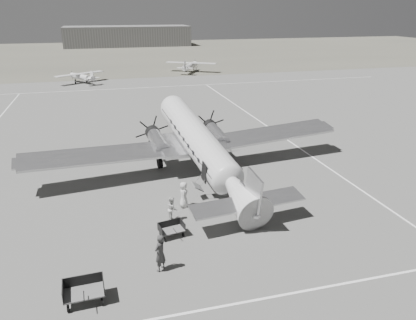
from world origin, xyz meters
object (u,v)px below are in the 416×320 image
at_px(hangar_main, 127,36).
at_px(light_plane_left, 81,78).
at_px(dc3_airliner, 201,147).
at_px(light_plane_right, 190,67).
at_px(baggage_cart_far, 84,292).
at_px(baggage_cart_near, 172,230).
at_px(ground_crew, 160,253).
at_px(passenger, 184,195).
at_px(ramp_agent, 172,209).

bearing_deg(hangar_main, light_plane_left, -100.77).
distance_m(dc3_airliner, light_plane_right, 55.48).
relative_size(light_plane_right, baggage_cart_far, 5.60).
bearing_deg(dc3_airliner, light_plane_right, 71.25).
bearing_deg(baggage_cart_near, baggage_cart_far, -147.25).
distance_m(hangar_main, baggage_cart_far, 132.69).
height_order(ground_crew, passenger, ground_crew).
bearing_deg(baggage_cart_far, ground_crew, 19.14).
bearing_deg(light_plane_left, ground_crew, -117.82).
relative_size(light_plane_left, ramp_agent, 5.82).
bearing_deg(hangar_main, ground_crew, -93.81).
distance_m(dc3_airliner, passenger, 5.37).
xyz_separation_m(dc3_airliner, light_plane_right, (11.34, 54.28, -1.44)).
xyz_separation_m(baggage_cart_far, passenger, (6.28, 8.06, 0.35)).
xyz_separation_m(dc3_airliner, baggage_cart_near, (-3.82, -8.04, -2.12)).
xyz_separation_m(light_plane_left, ramp_agent, (6.66, -52.84, -0.16)).
height_order(baggage_cart_near, passenger, passenger).
relative_size(dc3_airliner, light_plane_right, 2.50).
bearing_deg(passenger, dc3_airliner, -11.99).
xyz_separation_m(hangar_main, ground_crew, (-8.69, -130.59, -2.29)).
height_order(baggage_cart_far, ground_crew, ground_crew).
distance_m(dc3_airliner, ground_crew, 12.25).
height_order(hangar_main, ground_crew, hangar_main).
relative_size(dc3_airliner, ramp_agent, 16.95).
relative_size(light_plane_right, passenger, 6.01).
distance_m(light_plane_left, ground_crew, 58.05).
bearing_deg(ramp_agent, light_plane_right, -13.43).
bearing_deg(baggage_cart_near, dc3_airliner, 53.90).
relative_size(baggage_cart_near, passenger, 0.85).
xyz_separation_m(light_plane_right, baggage_cart_far, (-19.97, -66.88, -0.57)).
xyz_separation_m(baggage_cart_near, ramp_agent, (0.39, 1.92, 0.36)).
bearing_deg(dc3_airliner, hangar_main, 81.25).
bearing_deg(passenger, light_plane_right, 2.31).
height_order(light_plane_left, baggage_cart_near, light_plane_left).
distance_m(ground_crew, ramp_agent, 5.21).
bearing_deg(baggage_cart_far, light_plane_left, 88.49).
height_order(dc3_airliner, baggage_cart_far, dc3_airliner).
distance_m(light_plane_left, passenger, 51.84).
relative_size(dc3_airliner, light_plane_left, 2.91).
bearing_deg(baggage_cart_near, ramp_agent, 67.71).
height_order(light_plane_left, ramp_agent, light_plane_left).
bearing_deg(light_plane_left, dc3_airliner, -110.73).
xyz_separation_m(light_plane_right, baggage_cart_near, (-15.16, -62.32, -0.68)).
bearing_deg(baggage_cart_far, baggage_cart_near, 40.53).
bearing_deg(light_plane_right, ground_crew, -75.26).
height_order(dc3_airliner, light_plane_left, dc3_airliner).
bearing_deg(baggage_cart_near, passenger, 56.61).
bearing_deg(ground_crew, light_plane_left, -129.28).
relative_size(baggage_cart_near, ground_crew, 0.75).
bearing_deg(dc3_airliner, passenger, -124.36).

